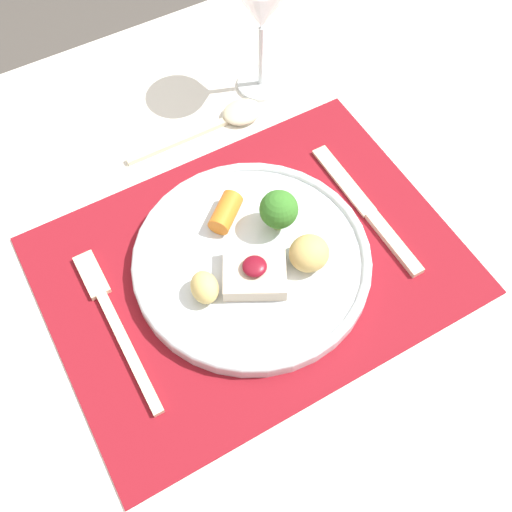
{
  "coord_description": "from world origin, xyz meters",
  "views": [
    {
      "loc": [
        -0.17,
        -0.31,
        1.36
      ],
      "look_at": [
        0.0,
        -0.0,
        0.76
      ],
      "focal_mm": 42.0,
      "sensor_mm": 36.0,
      "label": 1
    }
  ],
  "objects_px": {
    "dinner_plate": "(257,258)",
    "wine_glass_near": "(262,9)",
    "fork": "(112,316)",
    "spoon": "(230,118)",
    "knife": "(372,216)"
  },
  "relations": [
    {
      "from": "fork",
      "to": "knife",
      "type": "bearing_deg",
      "value": -6.14
    },
    {
      "from": "dinner_plate",
      "to": "wine_glass_near",
      "type": "relative_size",
      "value": 1.63
    },
    {
      "from": "spoon",
      "to": "fork",
      "type": "bearing_deg",
      "value": -138.29
    },
    {
      "from": "dinner_plate",
      "to": "fork",
      "type": "height_order",
      "value": "dinner_plate"
    },
    {
      "from": "knife",
      "to": "spoon",
      "type": "relative_size",
      "value": 1.09
    },
    {
      "from": "knife",
      "to": "fork",
      "type": "bearing_deg",
      "value": 172.46
    },
    {
      "from": "fork",
      "to": "spoon",
      "type": "relative_size",
      "value": 1.09
    },
    {
      "from": "fork",
      "to": "spoon",
      "type": "xyz_separation_m",
      "value": [
        0.26,
        0.2,
        0.0
      ]
    },
    {
      "from": "dinner_plate",
      "to": "knife",
      "type": "xyz_separation_m",
      "value": [
        0.16,
        -0.01,
        -0.01
      ]
    },
    {
      "from": "fork",
      "to": "wine_glass_near",
      "type": "height_order",
      "value": "wine_glass_near"
    },
    {
      "from": "wine_glass_near",
      "to": "spoon",
      "type": "bearing_deg",
      "value": -151.81
    },
    {
      "from": "wine_glass_near",
      "to": "knife",
      "type": "bearing_deg",
      "value": -88.94
    },
    {
      "from": "fork",
      "to": "dinner_plate",
      "type": "bearing_deg",
      "value": -7.04
    },
    {
      "from": "fork",
      "to": "wine_glass_near",
      "type": "xyz_separation_m",
      "value": [
        0.33,
        0.24,
        0.12
      ]
    },
    {
      "from": "dinner_plate",
      "to": "knife",
      "type": "height_order",
      "value": "dinner_plate"
    }
  ]
}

